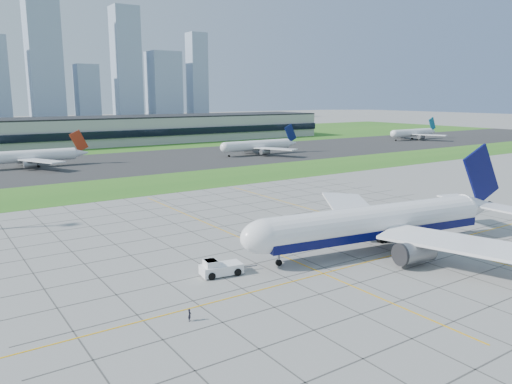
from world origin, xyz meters
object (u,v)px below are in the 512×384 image
airliner (377,223)px  distant_jet_2 (258,145)px  pushback_tug (219,268)px  distant_jet_3 (413,133)px  distant_jet_1 (30,156)px  crew_near (190,315)px

airliner → distant_jet_2: airliner is taller
distant_jet_2 → pushback_tug: bearing=-126.7°
distant_jet_3 → distant_jet_1: bearing=179.4°
distant_jet_1 → distant_jet_2: 99.44m
crew_near → distant_jet_1: bearing=36.7°
distant_jet_1 → distant_jet_3: bearing=-0.6°
airliner → pushback_tug: airliner is taller
crew_near → distant_jet_3: 282.51m
crew_near → pushback_tug: bearing=-2.7°
pushback_tug → distant_jet_1: size_ratio=0.23×
pushback_tug → distant_jet_3: bearing=40.9°
crew_near → distant_jet_1: (10.11, 157.08, 3.67)m
airliner → crew_near: (-41.61, -7.32, -4.21)m
pushback_tug → distant_jet_3: 266.57m
airliner → distant_jet_3: 244.23m
distant_jet_1 → distant_jet_3: (226.31, -2.47, -0.00)m
airliner → distant_jet_2: 150.94m
airliner → distant_jet_1: size_ratio=1.37×
distant_jet_2 → airliner: bearing=-116.3°
distant_jet_1 → distant_jet_3: 226.32m
pushback_tug → distant_jet_3: (225.19, 142.61, 3.31)m
distant_jet_2 → distant_jet_3: same height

